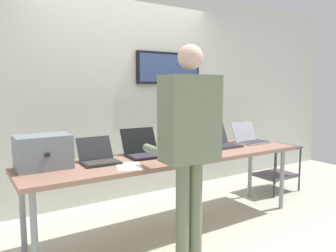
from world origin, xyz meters
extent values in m
cube|color=beige|center=(0.00, 0.00, -0.02)|extent=(8.00, 8.00, 0.04)
cube|color=beige|center=(0.00, 1.13, 1.36)|extent=(8.00, 0.06, 2.71)
cube|color=black|center=(0.65, 1.08, 1.68)|extent=(0.98, 0.05, 0.42)
cube|color=#354A7A|center=(0.65, 1.06, 1.68)|extent=(0.92, 0.02, 0.36)
cube|color=#996D59|center=(0.00, 0.00, 0.73)|extent=(2.95, 0.70, 0.04)
cylinder|color=gray|center=(-1.37, -0.25, 0.36)|extent=(0.05, 0.05, 0.71)
cylinder|color=gray|center=(1.37, -0.25, 0.36)|extent=(0.05, 0.05, 0.71)
cylinder|color=gray|center=(-1.37, 0.25, 0.36)|extent=(0.05, 0.05, 0.71)
cylinder|color=gray|center=(1.37, 0.25, 0.36)|extent=(0.05, 0.05, 0.71)
cube|color=slate|center=(-1.21, 0.15, 0.90)|extent=(0.44, 0.29, 0.28)
cube|color=black|center=(-1.21, 0.00, 0.90)|extent=(0.04, 0.01, 0.03)
cube|color=#222427|center=(-0.74, 0.04, 0.76)|extent=(0.33, 0.23, 0.02)
cube|color=#33312C|center=(-0.74, 0.03, 0.78)|extent=(0.30, 0.18, 0.00)
cube|color=#222427|center=(-0.74, 0.20, 0.87)|extent=(0.32, 0.12, 0.20)
cube|color=#B5C8F1|center=(-0.74, 0.21, 0.87)|extent=(0.29, 0.10, 0.17)
cube|color=black|center=(-0.26, 0.07, 0.76)|extent=(0.38, 0.29, 0.02)
cube|color=#302838|center=(-0.26, 0.06, 0.78)|extent=(0.35, 0.24, 0.00)
cube|color=black|center=(-0.25, 0.26, 0.89)|extent=(0.37, 0.14, 0.24)
cube|color=#2F5E36|center=(-0.25, 0.27, 0.89)|extent=(0.35, 0.12, 0.21)
cube|color=black|center=(0.24, 0.06, 0.76)|extent=(0.32, 0.25, 0.02)
cube|color=#2A342F|center=(0.24, 0.05, 0.78)|extent=(0.29, 0.19, 0.00)
cube|color=black|center=(0.25, 0.19, 0.88)|extent=(0.31, 0.07, 0.22)
cube|color=#B1D1ED|center=(0.25, 0.19, 0.88)|extent=(0.28, 0.06, 0.19)
cube|color=#39363F|center=(0.74, 0.06, 0.76)|extent=(0.36, 0.26, 0.02)
cube|color=#2A272E|center=(0.74, 0.05, 0.78)|extent=(0.33, 0.21, 0.00)
cube|color=#39363F|center=(0.74, 0.24, 0.89)|extent=(0.36, 0.12, 0.24)
cube|color=#222829|center=(0.74, 0.24, 0.89)|extent=(0.33, 0.10, 0.21)
cube|color=#ACB0BB|center=(1.21, 0.05, 0.76)|extent=(0.36, 0.25, 0.02)
cube|color=#2D2E32|center=(1.21, 0.04, 0.78)|extent=(0.33, 0.20, 0.00)
cube|color=#ACB0BB|center=(1.20, 0.22, 0.88)|extent=(0.36, 0.10, 0.22)
cube|color=#21523B|center=(1.20, 0.22, 0.88)|extent=(0.33, 0.09, 0.20)
cylinder|color=slate|center=(-0.33, -0.63, 0.43)|extent=(0.12, 0.12, 0.85)
cylinder|color=slate|center=(-0.20, -0.63, 0.43)|extent=(0.12, 0.12, 0.85)
cube|color=slate|center=(-0.27, -0.63, 1.19)|extent=(0.46, 0.29, 0.67)
sphere|color=beige|center=(-0.27, -0.63, 1.66)|extent=(0.20, 0.20, 0.20)
cylinder|color=slate|center=(-0.41, -0.33, 0.90)|extent=(0.09, 0.32, 0.07)
cylinder|color=slate|center=(-0.08, -0.35, 0.90)|extent=(0.09, 0.32, 0.07)
cube|color=white|center=(-0.57, -0.17, 0.76)|extent=(0.30, 0.35, 0.00)
cube|color=#524850|center=(1.86, 0.24, 0.61)|extent=(0.56, 0.44, 0.03)
cube|color=#524850|center=(1.86, 0.24, 0.22)|extent=(0.53, 0.42, 0.03)
cylinder|color=#333338|center=(1.60, 0.04, 0.31)|extent=(0.02, 0.02, 0.63)
cylinder|color=#333338|center=(2.12, 0.04, 0.31)|extent=(0.02, 0.02, 0.63)
cylinder|color=#333338|center=(1.60, 0.44, 0.31)|extent=(0.02, 0.02, 0.63)
cylinder|color=#333338|center=(2.12, 0.44, 0.31)|extent=(0.02, 0.02, 0.63)
camera|label=1|loc=(-1.78, -2.66, 1.44)|focal=34.89mm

